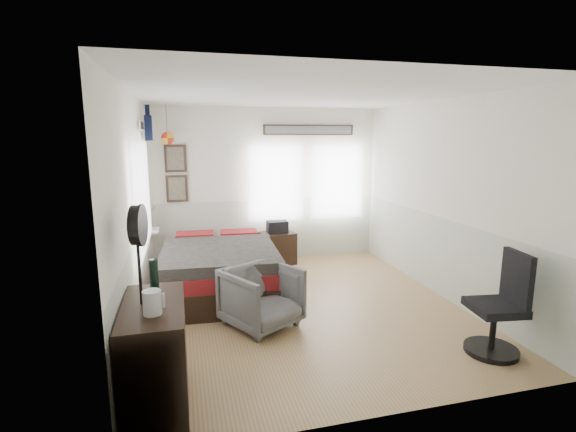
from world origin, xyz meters
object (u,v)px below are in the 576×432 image
at_px(armchair, 262,297).
at_px(task_chair, 500,312).
at_px(dresser, 156,357).
at_px(bed, 220,269).
at_px(nightstand, 277,248).

height_order(armchair, task_chair, task_chair).
distance_m(armchair, task_chair, 2.56).
height_order(dresser, task_chair, task_chair).
relative_size(armchair, task_chair, 0.73).
bearing_deg(dresser, task_chair, 1.06).
distance_m(dresser, task_chair, 3.36).
height_order(bed, armchair, armchair).
bearing_deg(task_chair, armchair, 159.20).
bearing_deg(bed, armchair, -70.28).
relative_size(dresser, nightstand, 1.79).
xyz_separation_m(bed, task_chair, (2.62, -2.48, 0.10)).
bearing_deg(bed, task_chair, -40.22).
xyz_separation_m(dresser, nightstand, (1.85, 3.64, -0.17)).
xyz_separation_m(bed, armchair, (0.37, -1.26, 0.02)).
distance_m(bed, nightstand, 1.56).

